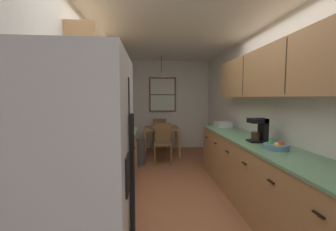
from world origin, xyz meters
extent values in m
plane|color=#995B3D|center=(0.00, 1.00, 0.00)|extent=(12.00, 12.00, 0.00)
cube|color=white|center=(-1.35, 1.00, 1.27)|extent=(0.10, 9.00, 2.55)
cube|color=white|center=(1.35, 1.00, 1.27)|extent=(0.10, 9.00, 2.55)
cube|color=white|center=(0.00, 3.65, 1.27)|extent=(4.40, 0.10, 2.55)
cube|color=white|center=(0.00, 1.00, 2.59)|extent=(4.40, 9.00, 0.08)
cube|color=silver|center=(-0.94, -1.27, 0.88)|extent=(0.72, 0.76, 1.76)
cube|color=black|center=(-0.58, -1.27, 0.83)|extent=(0.01, 0.01, 1.58)
cube|color=black|center=(-0.56, -1.31, 0.83)|extent=(0.02, 0.02, 1.12)
cube|color=black|center=(-0.56, -1.23, 0.83)|extent=(0.02, 0.02, 1.12)
cube|color=black|center=(-0.57, -1.44, 1.05)|extent=(0.01, 0.15, 0.22)
cube|color=beige|center=(-0.57, -1.22, 1.35)|extent=(0.01, 0.05, 0.07)
cube|color=white|center=(-0.99, -0.58, 0.45)|extent=(0.62, 0.59, 0.90)
cube|color=black|center=(-0.67, -0.58, 0.42)|extent=(0.01, 0.41, 0.30)
cube|color=silver|center=(-0.65, -0.58, 0.63)|extent=(0.02, 0.47, 0.02)
cube|color=black|center=(-0.99, -0.58, 0.91)|extent=(0.59, 0.56, 0.02)
cube|color=white|center=(-1.27, -0.58, 1.00)|extent=(0.06, 0.59, 0.20)
cylinder|color=#2D2D2D|center=(-1.13, -0.71, 0.93)|extent=(0.15, 0.15, 0.01)
cylinder|color=#2D2D2D|center=(-1.13, -0.45, 0.93)|extent=(0.15, 0.15, 0.01)
cylinder|color=#2D2D2D|center=(-0.85, -0.71, 0.93)|extent=(0.15, 0.15, 0.01)
cylinder|color=#2D2D2D|center=(-0.85, -0.45, 0.93)|extent=(0.15, 0.15, 0.01)
cube|color=white|center=(-1.11, -0.58, 1.68)|extent=(0.38, 0.58, 0.35)
cube|color=black|center=(-0.92, -0.64, 1.68)|extent=(0.01, 0.35, 0.23)
cube|color=#2D2D33|center=(-0.92, -0.38, 1.68)|extent=(0.01, 0.12, 0.23)
cube|color=#A87A4C|center=(-1.00, 0.70, 0.43)|extent=(0.60, 1.95, 0.87)
cube|color=#60936B|center=(-1.00, 0.70, 0.89)|extent=(0.63, 1.97, 0.03)
cube|color=black|center=(-0.69, 0.05, 0.70)|extent=(0.02, 0.10, 0.01)
cube|color=black|center=(-0.69, 0.70, 0.70)|extent=(0.02, 0.10, 0.01)
cube|color=black|center=(-0.69, 1.35, 0.70)|extent=(0.02, 0.10, 0.01)
cube|color=#A87A4C|center=(-1.14, 0.65, 1.89)|extent=(0.32, 2.05, 0.74)
cube|color=#2D2319|center=(-0.98, 0.31, 1.89)|extent=(0.01, 0.01, 0.68)
cube|color=#2D2319|center=(-0.98, 0.99, 1.89)|extent=(0.01, 0.01, 0.68)
cube|color=#A87A4C|center=(1.00, 0.08, 0.43)|extent=(0.60, 3.41, 0.87)
cube|color=#60936B|center=(1.00, 0.08, 0.89)|extent=(0.63, 3.43, 0.03)
cube|color=black|center=(0.69, -1.34, 0.70)|extent=(0.02, 0.10, 0.01)
cube|color=black|center=(0.69, -0.77, 0.70)|extent=(0.02, 0.10, 0.01)
cube|color=black|center=(0.69, -0.20, 0.70)|extent=(0.02, 0.10, 0.01)
cube|color=black|center=(0.69, 0.36, 0.70)|extent=(0.02, 0.10, 0.01)
cube|color=black|center=(0.69, 0.93, 0.70)|extent=(0.02, 0.10, 0.01)
cube|color=black|center=(0.69, 1.50, 0.70)|extent=(0.02, 0.10, 0.01)
cube|color=#A87A4C|center=(1.14, 0.03, 1.82)|extent=(0.32, 3.11, 0.63)
cube|color=#2D2319|center=(0.98, -0.48, 1.82)|extent=(0.01, 0.01, 0.58)
cube|color=#2D2319|center=(0.98, 0.54, 1.82)|extent=(0.01, 0.01, 0.58)
cube|color=olive|center=(-0.14, 2.79, 0.71)|extent=(0.89, 0.79, 0.03)
cube|color=olive|center=(-0.56, 2.42, 0.35)|extent=(0.06, 0.06, 0.69)
cube|color=olive|center=(0.28, 2.42, 0.35)|extent=(0.06, 0.06, 0.69)
cube|color=olive|center=(-0.56, 3.16, 0.35)|extent=(0.06, 0.06, 0.69)
cube|color=olive|center=(0.28, 3.16, 0.35)|extent=(0.06, 0.06, 0.69)
cube|color=brown|center=(-0.15, 2.11, 0.45)|extent=(0.42, 0.42, 0.04)
cube|color=brown|center=(-0.14, 2.29, 0.68)|extent=(0.37, 0.05, 0.45)
cylinder|color=brown|center=(0.02, 1.92, 0.22)|extent=(0.04, 0.04, 0.43)
cylinder|color=brown|center=(-0.34, 1.94, 0.22)|extent=(0.04, 0.04, 0.43)
cylinder|color=brown|center=(0.04, 2.29, 0.22)|extent=(0.04, 0.04, 0.43)
cylinder|color=brown|center=(-0.33, 2.30, 0.22)|extent=(0.04, 0.04, 0.43)
cube|color=brown|center=(-0.15, 3.47, 0.45)|extent=(0.44, 0.44, 0.04)
cube|color=brown|center=(-0.17, 3.28, 0.68)|extent=(0.37, 0.07, 0.45)
cylinder|color=brown|center=(-0.31, 3.67, 0.22)|extent=(0.04, 0.04, 0.43)
cylinder|color=brown|center=(0.05, 3.63, 0.22)|extent=(0.04, 0.04, 0.43)
cylinder|color=brown|center=(-0.35, 3.30, 0.22)|extent=(0.04, 0.04, 0.43)
cylinder|color=brown|center=(0.01, 3.27, 0.22)|extent=(0.04, 0.04, 0.43)
cylinder|color=black|center=(-0.14, 2.79, 2.32)|extent=(0.01, 0.01, 0.45)
cone|color=#B7B2A8|center=(-0.14, 2.79, 2.05)|extent=(0.25, 0.25, 0.10)
sphere|color=white|center=(-0.14, 2.79, 2.07)|extent=(0.06, 0.06, 0.06)
cube|color=brown|center=(-0.06, 3.58, 1.58)|extent=(0.78, 0.04, 1.00)
cube|color=silver|center=(-0.06, 3.56, 1.58)|extent=(0.70, 0.01, 0.92)
cube|color=brown|center=(-0.06, 3.56, 1.58)|extent=(0.70, 0.02, 0.03)
cylinder|color=#3F3F42|center=(-0.70, 2.07, 0.28)|extent=(0.30, 0.30, 0.56)
cylinder|color=#265999|center=(-1.00, -0.13, 0.99)|extent=(0.12, 0.12, 0.18)
cylinder|color=white|center=(-1.00, -0.13, 1.09)|extent=(0.12, 0.12, 0.02)
cube|color=beige|center=(-0.64, -0.43, 0.50)|extent=(0.02, 0.16, 0.24)
cube|color=black|center=(0.98, 0.06, 0.91)|extent=(0.22, 0.18, 0.02)
cube|color=black|center=(1.06, 0.06, 1.06)|extent=(0.06, 0.18, 0.31)
cube|color=black|center=(0.98, 0.06, 1.18)|extent=(0.22, 0.18, 0.06)
cylinder|color=#331E14|center=(0.96, 0.06, 0.98)|extent=(0.11, 0.11, 0.11)
cylinder|color=#597F9E|center=(0.99, -0.35, 0.93)|extent=(0.27, 0.27, 0.06)
cylinder|color=black|center=(0.99, -0.35, 0.95)|extent=(0.22, 0.22, 0.03)
sphere|color=red|center=(1.05, -0.36, 0.96)|extent=(0.06, 0.06, 0.06)
sphere|color=green|center=(0.96, -0.30, 0.96)|extent=(0.06, 0.06, 0.06)
sphere|color=yellow|center=(0.97, -0.40, 0.96)|extent=(0.06, 0.06, 0.06)
cube|color=silver|center=(1.03, 1.53, 0.95)|extent=(0.28, 0.34, 0.10)
cylinder|color=silver|center=(-0.26, 2.69, 0.75)|extent=(0.18, 0.18, 0.06)
camera|label=1|loc=(-0.45, -2.63, 1.49)|focal=22.79mm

